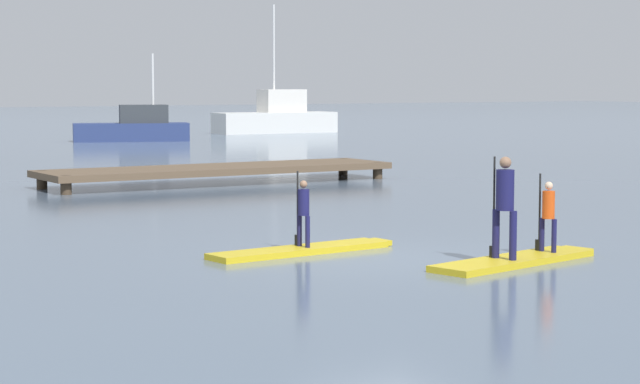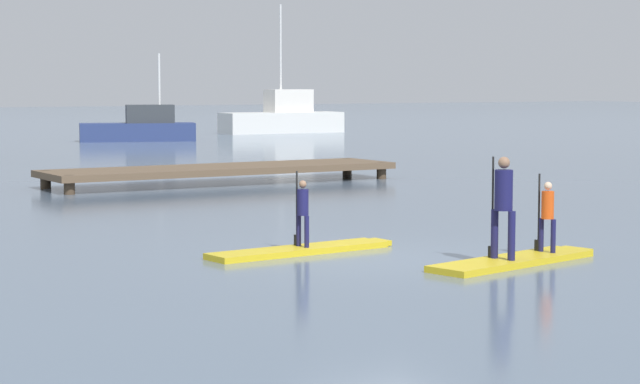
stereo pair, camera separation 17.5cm
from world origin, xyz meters
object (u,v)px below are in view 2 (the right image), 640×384
object	(u,v)px
paddler_child_solo	(302,209)
paddleboard_far	(515,260)
fishing_boat_green_midground	(140,128)
paddler_child_front	(547,213)
motor_boat_small_navy	(283,118)
paddler_adult	(503,201)
paddleboard_near	(302,250)

from	to	relation	value
paddler_child_solo	paddleboard_far	world-z (taller)	paddler_child_solo
paddleboard_far	fishing_boat_green_midground	xyz separation A→B (m)	(10.00, 39.33, 0.59)
paddler_child_front	fishing_boat_green_midground	xyz separation A→B (m)	(9.20, 39.15, -0.10)
fishing_boat_green_midground	motor_boat_small_navy	distance (m)	11.45
paddleboard_far	paddler_adult	size ratio (longest dim) A/B	2.19
motor_boat_small_navy	paddleboard_far	bearing A→B (deg)	-114.96
paddleboard_near	paddler_adult	bearing A→B (deg)	-55.08
paddleboard_near	paddler_child_solo	distance (m)	0.67
paddleboard_far	motor_boat_small_navy	size ratio (longest dim) A/B	0.49
paddler_adult	fishing_boat_green_midground	size ratio (longest dim) A/B	0.28
paddler_child_solo	paddleboard_far	bearing A→B (deg)	-50.60
paddleboard_near	paddler_child_front	distance (m)	4.03
paddleboard_far	motor_boat_small_navy	world-z (taller)	motor_boat_small_navy
paddler_adult	paddleboard_near	bearing A→B (deg)	124.92
paddler_child_front	motor_boat_small_navy	size ratio (longest dim) A/B	0.18
paddleboard_near	motor_boat_small_navy	world-z (taller)	motor_boat_small_navy
paddler_child_solo	paddler_adult	bearing A→B (deg)	-55.29
paddler_child_solo	paddleboard_far	size ratio (longest dim) A/B	0.36
paddler_child_solo	paddler_child_front	bearing A→B (deg)	-40.02
paddleboard_near	fishing_boat_green_midground	size ratio (longest dim) A/B	0.61
fishing_boat_green_midground	paddleboard_far	bearing A→B (deg)	-104.26
paddleboard_far	paddler_child_solo	bearing A→B (deg)	129.40
paddleboard_near	motor_boat_small_navy	bearing A→B (deg)	61.14
paddleboard_near	paddler_child_front	bearing A→B (deg)	-39.81
paddler_adult	fishing_boat_green_midground	bearing A→B (deg)	75.33
paddler_child_solo	paddler_adult	size ratio (longest dim) A/B	0.79
paddler_adult	fishing_boat_green_midground	world-z (taller)	fishing_boat_green_midground
fishing_boat_green_midground	paddler_child_solo	bearing A→B (deg)	-108.51
paddler_child_solo	fishing_boat_green_midground	bearing A→B (deg)	71.49
paddleboard_far	fishing_boat_green_midground	distance (m)	40.59
paddler_child_solo	paddler_adult	distance (m)	3.42
paddleboard_far	paddler_adult	bearing A→B (deg)	-169.13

